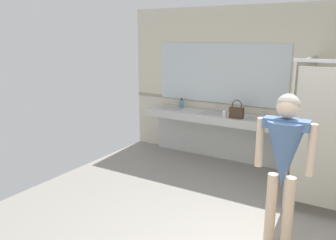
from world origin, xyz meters
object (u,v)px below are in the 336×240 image
at_px(person_standing, 284,153).
at_px(soap_dispenser, 182,103).
at_px(paper_cup, 224,113).
at_px(handbag, 237,112).

relative_size(person_standing, soap_dispenser, 9.11).
xyz_separation_m(person_standing, paper_cup, (-1.45, 1.97, -0.13)).
relative_size(person_standing, paper_cup, 15.90).
relative_size(handbag, paper_cup, 2.94).
distance_m(person_standing, soap_dispenser, 3.34).
distance_m(person_standing, paper_cup, 2.46).
distance_m(handbag, paper_cup, 0.23).
bearing_deg(paper_cup, handbag, -3.34).
xyz_separation_m(handbag, soap_dispenser, (-1.22, 0.30, -0.03)).
height_order(soap_dispenser, paper_cup, soap_dispenser).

